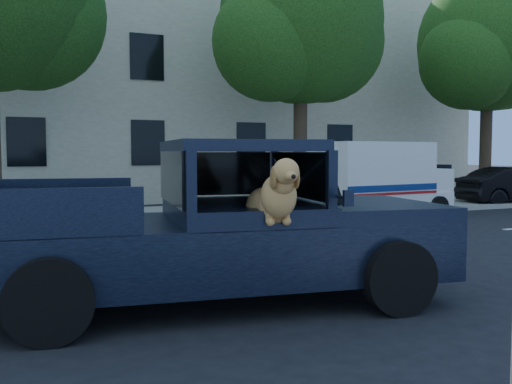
% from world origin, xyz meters
% --- Properties ---
extents(ground, '(120.00, 120.00, 0.00)m').
position_xyz_m(ground, '(0.00, 0.00, 0.00)').
color(ground, black).
rests_on(ground, ground).
extents(far_sidewalk, '(60.00, 4.00, 0.15)m').
position_xyz_m(far_sidewalk, '(0.00, 9.20, 0.07)').
color(far_sidewalk, gray).
rests_on(far_sidewalk, ground).
extents(lane_stripes, '(21.60, 0.14, 0.01)m').
position_xyz_m(lane_stripes, '(2.00, 3.40, 0.01)').
color(lane_stripes, silver).
rests_on(lane_stripes, ground).
extents(street_tree_mid, '(6.00, 5.20, 8.60)m').
position_xyz_m(street_tree_mid, '(5.03, 9.62, 5.71)').
color(street_tree_mid, '#332619').
rests_on(street_tree_mid, ground).
extents(street_tree_right, '(6.00, 5.20, 8.60)m').
position_xyz_m(street_tree_right, '(13.03, 9.62, 5.71)').
color(street_tree_right, '#332619').
rests_on(street_tree_right, ground).
extents(building_main, '(26.00, 6.00, 9.00)m').
position_xyz_m(building_main, '(3.00, 16.50, 4.50)').
color(building_main, beige).
rests_on(building_main, ground).
extents(pickup_truck, '(5.86, 3.26, 2.01)m').
position_xyz_m(pickup_truck, '(-1.52, 0.02, 0.68)').
color(pickup_truck, black).
rests_on(pickup_truck, ground).
extents(mail_truck, '(4.09, 2.37, 2.14)m').
position_xyz_m(mail_truck, '(5.75, 6.45, 0.94)').
color(mail_truck, silver).
rests_on(mail_truck, ground).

